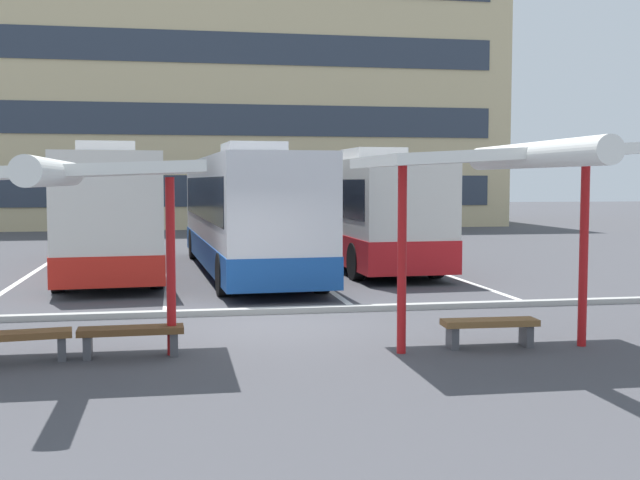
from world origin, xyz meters
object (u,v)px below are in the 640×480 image
object	(u,v)px
coach_bus_0	(107,213)
coach_bus_1	(246,214)
waiting_shelter_1	(63,176)
bench_2	(131,335)
coach_bus_2	(361,213)
bench_1	(3,340)
waiting_shelter_2	(503,160)
bench_3	(490,327)

from	to	relation	value
coach_bus_0	coach_bus_1	xyz separation A→B (m)	(3.93, -0.92, -0.02)
waiting_shelter_1	bench_2	size ratio (longest dim) A/B	2.90
coach_bus_0	coach_bus_2	world-z (taller)	coach_bus_0
bench_1	waiting_shelter_2	xyz separation A→B (m)	(7.36, -0.64, 2.60)
coach_bus_2	waiting_shelter_1	bearing A→B (deg)	-120.64
coach_bus_2	bench_1	distance (m)	14.76
waiting_shelter_1	bench_2	distance (m)	2.55
waiting_shelter_1	waiting_shelter_2	bearing A→B (deg)	-4.61
bench_3	coach_bus_2	bearing A→B (deg)	86.15
bench_2	waiting_shelter_2	bearing A→B (deg)	-7.76
coach_bus_1	waiting_shelter_2	size ratio (longest dim) A/B	2.64
coach_bus_0	bench_2	world-z (taller)	coach_bus_0
coach_bus_0	coach_bus_1	world-z (taller)	coach_bus_0
coach_bus_0	waiting_shelter_1	bearing A→B (deg)	-88.23
bench_3	bench_2	bearing A→B (deg)	176.60
coach_bus_2	bench_2	size ratio (longest dim) A/B	6.73
bench_1	waiting_shelter_2	size ratio (longest dim) A/B	0.41
waiting_shelter_1	waiting_shelter_2	size ratio (longest dim) A/B	0.96
coach_bus_0	coach_bus_2	xyz separation A→B (m)	(7.66, 0.47, -0.07)
bench_2	waiting_shelter_2	distance (m)	6.19
coach_bus_0	coach_bus_1	bearing A→B (deg)	-13.24
bench_1	coach_bus_1	bearing A→B (deg)	67.57
coach_bus_1	bench_2	xyz separation A→B (m)	(-2.66, -10.69, -1.36)
waiting_shelter_2	bench_3	bearing A→B (deg)	90.00
coach_bus_0	waiting_shelter_1	distance (m)	11.90
waiting_shelter_1	bench_1	size ratio (longest dim) A/B	2.33
coach_bus_0	bench_1	xyz separation A→B (m)	(-0.53, -11.74, -1.37)
waiting_shelter_1	waiting_shelter_2	xyz separation A→B (m)	(6.46, -0.52, 0.24)
coach_bus_0	coach_bus_1	distance (m)	4.04
bench_2	coach_bus_2	bearing A→B (deg)	62.10
coach_bus_2	waiting_shelter_1	size ratio (longest dim) A/B	2.32
waiting_shelter_1	bench_2	xyz separation A→B (m)	(0.90, 0.24, -2.37)
waiting_shelter_1	bench_2	world-z (taller)	waiting_shelter_1
bench_2	waiting_shelter_1	bearing A→B (deg)	-165.26
coach_bus_2	bench_3	xyz separation A→B (m)	(-0.84, -12.41, -1.32)
coach_bus_0	waiting_shelter_2	bearing A→B (deg)	-61.11
coach_bus_1	bench_3	distance (m)	11.48
bench_2	coach_bus_0	bearing A→B (deg)	96.22
coach_bus_0	bench_2	bearing A→B (deg)	-83.78
coach_bus_1	waiting_shelter_1	size ratio (longest dim) A/B	2.75
waiting_shelter_1	bench_2	bearing A→B (deg)	14.74
coach_bus_1	waiting_shelter_1	world-z (taller)	coach_bus_1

